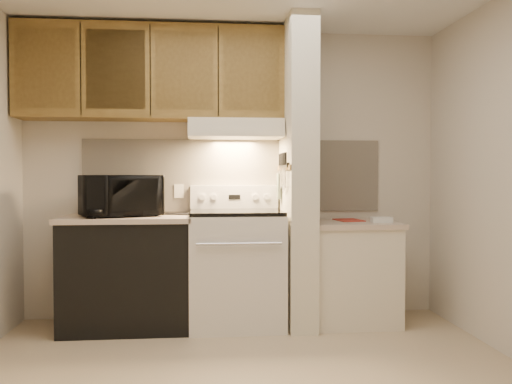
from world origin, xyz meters
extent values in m
plane|color=#C5AE8B|center=(0.00, 0.00, 0.00)|extent=(3.60, 3.60, 0.00)
cube|color=beige|center=(0.00, 1.50, 1.25)|extent=(3.60, 2.50, 0.02)
cube|color=beige|center=(0.00, 1.49, 1.24)|extent=(2.60, 0.02, 0.63)
cube|color=silver|center=(0.00, 1.16, 0.46)|extent=(0.76, 0.65, 0.92)
cube|color=black|center=(0.00, 0.84, 0.50)|extent=(0.50, 0.01, 0.30)
cylinder|color=silver|center=(0.00, 0.80, 0.72)|extent=(0.65, 0.02, 0.02)
cube|color=black|center=(0.00, 1.16, 0.94)|extent=(0.74, 0.64, 0.03)
cube|color=silver|center=(0.00, 1.44, 1.05)|extent=(0.76, 0.08, 0.20)
cube|color=black|center=(0.00, 1.40, 1.05)|extent=(0.10, 0.01, 0.04)
cylinder|color=silver|center=(-0.28, 1.40, 1.05)|extent=(0.05, 0.02, 0.05)
cylinder|color=silver|center=(-0.18, 1.40, 1.05)|extent=(0.05, 0.02, 0.05)
cylinder|color=silver|center=(0.18, 1.40, 1.05)|extent=(0.05, 0.02, 0.05)
cylinder|color=silver|center=(0.28, 1.40, 1.05)|extent=(0.05, 0.02, 0.05)
cube|color=black|center=(-0.88, 1.17, 0.43)|extent=(1.00, 0.63, 0.87)
cube|color=beige|center=(-0.88, 1.17, 0.89)|extent=(1.04, 0.67, 0.04)
cube|color=black|center=(-0.48, 1.25, 0.92)|extent=(0.22, 0.14, 0.01)
cylinder|color=#296762|center=(-1.09, 1.39, 0.96)|extent=(0.10, 0.10, 0.09)
cube|color=silver|center=(-0.48, 1.48, 1.10)|extent=(0.08, 0.01, 0.12)
imported|color=black|center=(-0.93, 1.15, 1.08)|extent=(0.71, 0.60, 0.33)
cube|color=beige|center=(0.51, 1.15, 1.25)|extent=(0.22, 0.70, 2.50)
cube|color=brown|center=(0.39, 1.15, 1.30)|extent=(0.01, 0.70, 0.04)
cube|color=black|center=(0.39, 1.10, 1.32)|extent=(0.02, 0.42, 0.04)
cube|color=silver|center=(0.38, 0.95, 1.22)|extent=(0.01, 0.03, 0.16)
cylinder|color=black|center=(0.38, 0.95, 1.37)|extent=(0.02, 0.02, 0.10)
cube|color=silver|center=(0.38, 1.02, 1.21)|extent=(0.01, 0.04, 0.18)
cylinder|color=black|center=(0.38, 1.03, 1.37)|extent=(0.02, 0.02, 0.10)
cube|color=silver|center=(0.38, 1.09, 1.20)|extent=(0.01, 0.04, 0.20)
cylinder|color=black|center=(0.38, 1.10, 1.37)|extent=(0.02, 0.02, 0.10)
cube|color=silver|center=(0.38, 1.18, 1.22)|extent=(0.01, 0.04, 0.16)
cylinder|color=black|center=(0.38, 1.17, 1.37)|extent=(0.02, 0.02, 0.10)
cube|color=silver|center=(0.38, 1.25, 1.21)|extent=(0.01, 0.04, 0.18)
cylinder|color=black|center=(0.38, 1.26, 1.37)|extent=(0.02, 0.02, 0.10)
cube|color=slate|center=(0.38, 1.32, 1.14)|extent=(0.03, 0.09, 0.22)
cube|color=silver|center=(0.97, 1.15, 0.40)|extent=(0.70, 0.60, 0.81)
cube|color=beige|center=(0.97, 1.15, 0.83)|extent=(0.74, 0.64, 0.04)
cube|color=#B03226|center=(0.97, 1.25, 0.85)|extent=(0.23, 0.29, 0.01)
cube|color=white|center=(1.19, 1.05, 0.87)|extent=(0.17, 0.12, 0.04)
cube|color=silver|center=(0.00, 1.28, 1.62)|extent=(0.78, 0.44, 0.15)
cube|color=silver|center=(0.00, 1.07, 1.58)|extent=(0.78, 0.04, 0.06)
cube|color=brown|center=(-0.69, 1.32, 2.08)|extent=(2.18, 0.33, 0.77)
cube|color=brown|center=(-1.51, 1.17, 2.08)|extent=(0.46, 0.01, 0.63)
cube|color=black|center=(-1.23, 1.16, 2.08)|extent=(0.01, 0.01, 0.73)
cube|color=brown|center=(-0.96, 1.17, 2.08)|extent=(0.46, 0.01, 0.63)
cube|color=black|center=(-0.69, 1.16, 2.08)|extent=(0.01, 0.01, 0.73)
cube|color=brown|center=(-0.42, 1.17, 2.08)|extent=(0.46, 0.01, 0.63)
cube|color=black|center=(-0.14, 1.16, 2.08)|extent=(0.01, 0.01, 0.73)
cube|color=brown|center=(0.13, 1.17, 2.08)|extent=(0.46, 0.01, 0.63)
camera|label=1|loc=(-0.26, -3.27, 1.24)|focal=38.00mm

